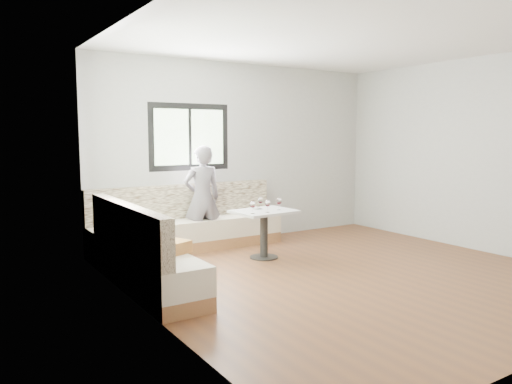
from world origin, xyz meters
The scene contains 9 objects.
room centered at (-0.08, 0.08, 1.41)m, with size 5.01×5.01×2.81m.
banquette centered at (-1.59, 1.62, 0.33)m, with size 2.90×2.80×0.95m.
table centered at (-0.39, 1.24, 0.49)m, with size 0.84×0.67×0.66m.
person centered at (-0.87, 2.16, 0.77)m, with size 0.56×0.37×1.53m, color #615A62.
olive_ramekin centered at (-0.45, 1.37, 0.68)m, with size 0.09×0.09×0.03m.
wine_glass_a centered at (-0.68, 1.07, 0.78)m, with size 0.08×0.08×0.17m.
wine_glass_b centered at (-0.46, 1.06, 0.78)m, with size 0.08×0.08×0.17m.
wine_glass_c centered at (-0.21, 1.15, 0.78)m, with size 0.08×0.08×0.17m.
wine_glass_d centered at (-0.37, 1.37, 0.78)m, with size 0.08×0.08×0.17m.
Camera 1 is at (-4.10, -4.36, 1.69)m, focal length 35.00 mm.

